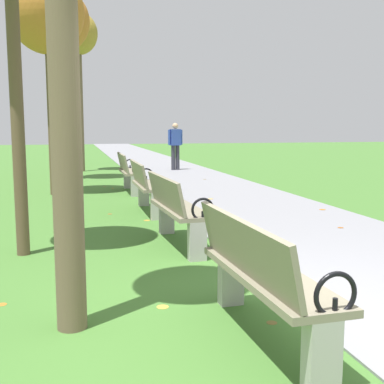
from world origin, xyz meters
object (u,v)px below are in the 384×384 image
object	(u,v)px
pedestrian_walking	(175,144)
park_bench_2	(176,208)
park_bench_4	(129,171)
tree_3	(46,13)
tree_5	(78,38)
tree_4	(62,23)
park_bench_1	(261,275)
park_bench_3	(147,185)

from	to	relation	value
pedestrian_walking	park_bench_2	bearing A→B (deg)	-101.76
park_bench_4	tree_3	xyz separation A→B (m)	(-1.71, -0.02, 3.44)
tree_5	pedestrian_walking	bearing A→B (deg)	-7.92
park_bench_2	park_bench_4	size ratio (longest dim) A/B	1.01
park_bench_2	pedestrian_walking	distance (m)	10.85
park_bench_4	tree_4	distance (m)	5.12
park_bench_1	tree_5	size ratio (longest dim) A/B	0.31
park_bench_2	pedestrian_walking	xyz separation A→B (m)	(2.21, 10.61, 0.44)
park_bench_3	tree_3	xyz separation A→B (m)	(-1.71, 2.74, 3.44)
tree_3	tree_5	world-z (taller)	tree_5
park_bench_4	tree_3	distance (m)	3.84
pedestrian_walking	park_bench_3	bearing A→B (deg)	-105.30
park_bench_4	tree_3	bearing A→B (deg)	-179.38
tree_3	pedestrian_walking	distance (m)	7.27
tree_3	tree_4	distance (m)	3.11
tree_3	pedestrian_walking	size ratio (longest dim) A/B	2.98
pedestrian_walking	park_bench_4	bearing A→B (deg)	-112.57
park_bench_4	tree_4	size ratio (longest dim) A/B	0.31
park_bench_2	park_bench_4	distance (m)	5.29
park_bench_2	tree_4	size ratio (longest dim) A/B	0.31
park_bench_3	tree_5	xyz separation A→B (m)	(-0.96, 8.52, 3.94)
park_bench_4	park_bench_1	bearing A→B (deg)	-90.00
park_bench_4	pedestrian_walking	bearing A→B (deg)	67.43
park_bench_1	tree_5	bearing A→B (deg)	93.92
tree_4	pedestrian_walking	world-z (taller)	tree_4
park_bench_2	park_bench_3	xyz separation A→B (m)	(-0.00, 2.53, 0.00)
park_bench_2	park_bench_3	size ratio (longest dim) A/B	1.01
park_bench_1	park_bench_4	size ratio (longest dim) A/B	1.01
tree_5	pedestrian_walking	world-z (taller)	tree_5
tree_5	park_bench_2	bearing A→B (deg)	-85.06
tree_3	tree_5	bearing A→B (deg)	82.57
tree_3	park_bench_3	bearing A→B (deg)	-58.07
park_bench_1	park_bench_4	distance (m)	8.18
tree_5	pedestrian_walking	distance (m)	4.73
tree_3	park_bench_2	bearing A→B (deg)	-72.05
park_bench_1	park_bench_3	size ratio (longest dim) A/B	1.01
park_bench_4	tree_5	size ratio (longest dim) A/B	0.30
park_bench_4	pedestrian_walking	size ratio (longest dim) A/B	0.99
park_bench_4	park_bench_3	bearing A→B (deg)	-90.00
park_bench_1	park_bench_3	distance (m)	5.42
park_bench_2	tree_4	xyz separation A→B (m)	(-1.42, 8.35, 3.86)
tree_4	pedestrian_walking	bearing A→B (deg)	31.92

